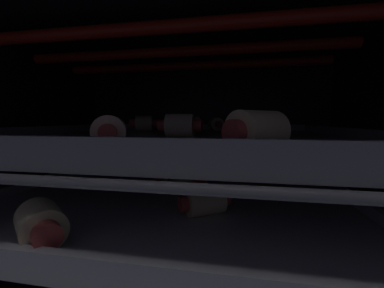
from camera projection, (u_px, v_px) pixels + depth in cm
name	position (u px, v px, depth cm)	size (l,w,h in cm)	color
ground_plane	(180.00, 277.00, 35.00)	(56.89, 48.74, 1.20)	black
oven_wall_back	(203.00, 142.00, 56.43)	(56.89, 1.20, 34.37)	black
oven_wall_left	(10.00, 152.00, 38.21)	(1.20, 46.34, 34.37)	black
oven_ceiling	(179.00, 24.00, 31.36)	(56.89, 48.74, 1.20)	black
heating_element	(179.00, 52.00, 31.72)	(43.59, 18.36, 1.36)	maroon
oven_rack_lower	(180.00, 200.00, 33.81)	(51.85, 45.41, 0.59)	slate
baking_tray_lower	(180.00, 193.00, 33.71)	(43.84, 38.40, 2.33)	silver
pig_in_blanket_lower_0	(236.00, 172.00, 38.48)	(6.01, 3.69, 3.10)	beige
pig_in_blanket_lower_1	(205.00, 202.00, 24.96)	(5.53, 4.41, 2.82)	beige
pig_in_blanket_lower_2	(219.00, 162.00, 46.62)	(5.56, 4.37, 3.21)	beige
pig_in_blanket_lower_3	(271.00, 168.00, 41.16)	(5.37, 4.78, 3.17)	beige
pig_in_blanket_lower_4	(196.00, 170.00, 39.74)	(4.07, 6.22, 3.28)	beige
pig_in_blanket_lower_5	(188.00, 181.00, 32.31)	(5.22, 5.46, 3.32)	beige
pig_in_blanket_lower_6	(41.00, 224.00, 19.09)	(6.15, 5.50, 3.31)	beige
pig_in_blanket_lower_8	(167.00, 172.00, 38.68)	(3.67, 6.42, 2.95)	beige
oven_rack_upper	(179.00, 146.00, 33.02)	(51.93, 45.41, 0.67)	slate
baking_tray_upper	(179.00, 139.00, 32.92)	(43.84, 38.40, 2.29)	gray
pig_in_blanket_upper_0	(180.00, 125.00, 29.82)	(5.53, 3.02, 2.91)	beige
pig_in_blanket_upper_1	(256.00, 125.00, 42.20)	(5.02, 4.20, 2.61)	beige
pig_in_blanket_upper_2	(244.00, 124.00, 35.72)	(3.76, 5.76, 3.12)	beige
pig_in_blanket_upper_4	(110.00, 131.00, 19.33)	(3.97, 5.56, 2.52)	beige
pig_in_blanket_upper_5	(185.00, 125.00, 37.90)	(5.67, 3.88, 2.69)	beige
pig_in_blanket_upper_6	(216.00, 124.00, 47.68)	(3.54, 5.31, 2.56)	beige
pig_in_blanket_upper_7	(257.00, 131.00, 16.23)	(4.65, 4.62, 2.82)	beige
pig_in_blanket_upper_8	(144.00, 123.00, 45.55)	(5.66, 3.70, 2.94)	beige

